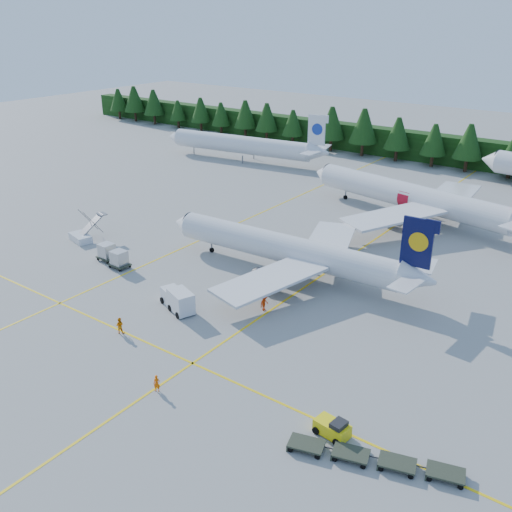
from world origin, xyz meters
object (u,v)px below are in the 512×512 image
Objects in this scene: airliner_navy at (280,248)px; airliner_red at (406,195)px; baggage_tug at (333,428)px; service_truck at (177,299)px; airstairs at (82,236)px.

airliner_navy is 29.27m from airliner_red.
airliner_navy reaches higher than baggage_tug.
service_truck is (-7.77, -43.87, -2.23)m from airliner_red.
airliner_navy is 29.68m from airstairs.
service_truck is at bearing 168.84° from baggage_tug.
service_truck is 1.90× the size of baggage_tug.
airliner_navy is 30.60m from baggage_tug.
baggage_tug is (20.34, -22.73, -2.39)m from airliner_navy.
airliner_red is at bearing 78.87° from airliner_navy.
airliner_red is 7.20× the size of service_truck.
service_truck is 25.04m from baggage_tug.
airstairs is at bearing -119.94° from airliner_red.
airliner_red reaches higher than airliner_navy.
airliner_navy reaches higher than service_truck.
airstairs is 50.89m from baggage_tug.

